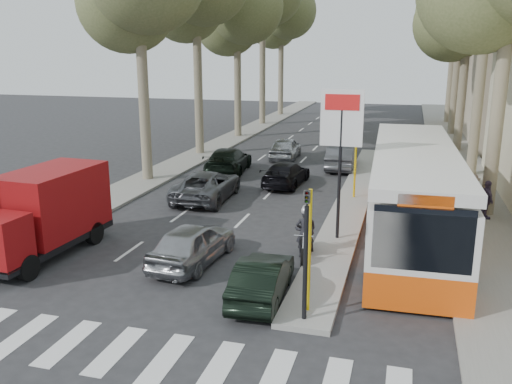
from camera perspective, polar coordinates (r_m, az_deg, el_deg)
ground at (r=16.65m, az=-5.15°, el=-9.84°), size 120.00×120.00×0.00m
sidewalk_right at (r=39.83m, az=20.00°, el=3.92°), size 3.20×70.00×0.12m
median_left at (r=44.75m, az=-2.02°, el=5.90°), size 2.40×64.00×0.12m
traffic_island at (r=26.12m, az=10.24°, el=-0.67°), size 1.50×26.00×0.16m
billboard at (r=19.51m, az=8.92°, el=5.10°), size 1.50×12.10×5.60m
traffic_light_island at (r=13.55m, az=5.30°, el=-4.36°), size 0.16×0.41×3.60m
tree_l_c at (r=44.38m, az=-1.80°, el=18.75°), size 7.40×7.20×13.71m
tree_l_e at (r=59.89m, az=2.86°, el=18.35°), size 7.40×7.20×14.49m
tree_r_c at (r=40.48m, az=21.77°, el=17.67°), size 7.40×7.20×13.32m
tree_r_e at (r=56.46m, az=20.47°, el=17.36°), size 7.40×7.20×14.10m
silver_hatchback at (r=18.13m, az=-6.68°, el=-5.39°), size 2.00×4.24×1.40m
dark_hatchback at (r=15.60m, az=0.64°, el=-9.07°), size 1.48×3.76×1.22m
queue_car_a at (r=25.78m, az=-5.20°, el=0.71°), size 2.47×5.06×1.38m
queue_car_b at (r=28.47m, az=3.18°, el=1.95°), size 2.02×4.43×1.26m
queue_car_c at (r=35.41m, az=3.11°, el=4.63°), size 1.96×4.34×1.45m
queue_car_d at (r=32.77m, az=8.99°, el=3.68°), size 1.70×4.52×1.47m
queue_car_e at (r=31.34m, az=-2.93°, el=3.34°), size 2.59×5.25×1.47m
red_truck at (r=19.88m, az=-21.45°, el=-1.97°), size 2.32×5.57×2.92m
city_bus at (r=20.99m, az=16.17°, el=0.14°), size 3.34×13.31×3.48m
motorcycle at (r=18.64m, az=5.21°, el=-4.33°), size 0.85×2.18×1.85m
pedestrian_near at (r=24.26m, az=23.10°, el=-0.75°), size 0.76×1.05×1.62m
pedestrian_far at (r=24.84m, az=21.70°, el=-0.14°), size 1.19×0.69×1.73m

